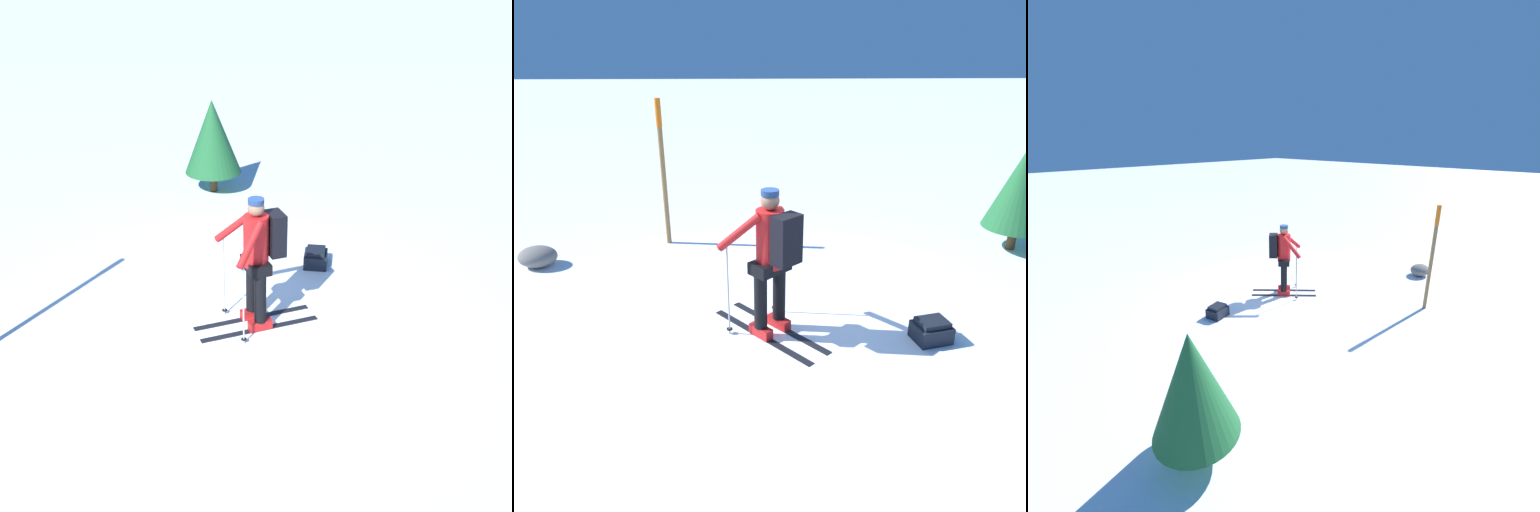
{
  "view_description": "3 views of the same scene",
  "coord_description": "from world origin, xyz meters",
  "views": [
    {
      "loc": [
        -7.43,
        -3.16,
        4.9
      ],
      "look_at": [
        -0.19,
        -0.35,
        0.97
      ],
      "focal_mm": 50.0,
      "sensor_mm": 36.0,
      "label": 1
    },
    {
      "loc": [
        -0.36,
        -5.38,
        3.17
      ],
      "look_at": [
        -0.19,
        -0.35,
        0.97
      ],
      "focal_mm": 35.0,
      "sensor_mm": 36.0,
      "label": 2
    },
    {
      "loc": [
        5.41,
        4.96,
        3.67
      ],
      "look_at": [
        -0.19,
        -0.35,
        0.97
      ],
      "focal_mm": 24.0,
      "sensor_mm": 36.0,
      "label": 3
    }
  ],
  "objects": [
    {
      "name": "dropped_backpack",
      "position": [
        1.64,
        -0.58,
        0.12
      ],
      "size": [
        0.46,
        0.42,
        0.26
      ],
      "color": "black",
      "rests_on": "ground_plane"
    },
    {
      "name": "skier",
      "position": [
        -0.17,
        -0.37,
        0.99
      ],
      "size": [
        1.34,
        1.42,
        1.73
      ],
      "color": "black",
      "rests_on": "ground_plane"
    },
    {
      "name": "ground_plane",
      "position": [
        0.0,
        0.0,
        0.0
      ],
      "size": [
        80.0,
        80.0,
        0.0
      ],
      "primitive_type": "plane",
      "color": "white"
    },
    {
      "name": "pine_tree",
      "position": [
        3.83,
        2.06,
        1.04
      ],
      "size": [
        1.03,
        1.03,
        1.71
      ],
      "color": "#4C331E",
      "rests_on": "ground_plane"
    },
    {
      "name": "rock_boulder",
      "position": [
        -3.64,
        1.62,
        0.16
      ],
      "size": [
        0.57,
        0.48,
        0.31
      ],
      "primitive_type": "ellipsoid",
      "color": "slate",
      "rests_on": "ground_plane"
    },
    {
      "name": "trail_marker",
      "position": [
        -1.81,
        2.51,
        1.36
      ],
      "size": [
        0.09,
        0.09,
        2.35
      ],
      "color": "olive",
      "rests_on": "ground_plane"
    }
  ]
}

